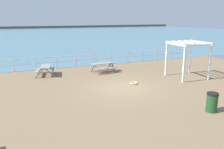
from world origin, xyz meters
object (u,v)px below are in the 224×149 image
at_px(picnic_table_near_left, 103,65).
at_px(picnic_table_near_right, 46,68).
at_px(lattice_pergola, 188,51).
at_px(litter_bin, 212,102).

height_order(picnic_table_near_left, picnic_table_near_right, same).
xyz_separation_m(picnic_table_near_left, lattice_pergola, (5.13, -4.17, 1.41)).
distance_m(lattice_pergola, litter_bin, 6.93).
bearing_deg(picnic_table_near_right, lattice_pergola, -104.33).
xyz_separation_m(picnic_table_near_left, picnic_table_near_right, (-4.54, 0.71, 0.00)).
distance_m(picnic_table_near_right, litter_bin, 12.38).
height_order(lattice_pergola, litter_bin, lattice_pergola).
relative_size(picnic_table_near_left, litter_bin, 2.07).
distance_m(picnic_table_near_left, litter_bin, 10.13).
relative_size(picnic_table_near_left, lattice_pergola, 0.73).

